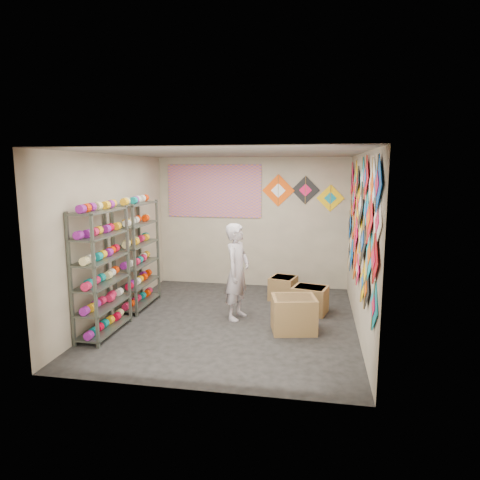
% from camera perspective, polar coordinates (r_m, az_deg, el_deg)
% --- Properties ---
extents(ground, '(4.50, 4.50, 0.00)m').
position_cam_1_polar(ground, '(7.13, -1.24, -10.74)').
color(ground, black).
extents(room_walls, '(4.50, 4.50, 4.50)m').
position_cam_1_polar(room_walls, '(6.74, -1.29, 2.50)').
color(room_walls, tan).
rests_on(room_walls, ground).
extents(shelf_rack_front, '(0.40, 1.10, 1.90)m').
position_cam_1_polar(shelf_rack_front, '(6.67, -17.97, -4.10)').
color(shelf_rack_front, '#4C5147').
rests_on(shelf_rack_front, ground).
extents(shelf_rack_back, '(0.40, 1.10, 1.90)m').
position_cam_1_polar(shelf_rack_back, '(7.81, -13.51, -1.95)').
color(shelf_rack_back, '#4C5147').
rests_on(shelf_rack_back, ground).
extents(string_spools, '(0.12, 2.36, 0.12)m').
position_cam_1_polar(string_spools, '(7.22, -15.59, -2.21)').
color(string_spools, '#DE1B49').
rests_on(string_spools, ground).
extents(kite_wall_display, '(0.06, 4.32, 2.10)m').
position_cam_1_polar(kite_wall_display, '(6.65, 15.71, 2.31)').
color(kite_wall_display, '#0E869A').
rests_on(kite_wall_display, room_walls).
extents(back_wall_kites, '(1.66, 0.02, 0.75)m').
position_cam_1_polar(back_wall_kites, '(8.81, 8.16, 6.29)').
color(back_wall_kites, '#F64D03').
rests_on(back_wall_kites, room_walls).
extents(poster, '(2.00, 0.01, 1.10)m').
position_cam_1_polar(poster, '(9.05, -3.48, 6.53)').
color(poster, '#79499E').
rests_on(poster, room_walls).
extents(shopkeeper, '(0.76, 0.66, 1.59)m').
position_cam_1_polar(shopkeeper, '(7.03, -0.38, -4.23)').
color(shopkeeper, beige).
rests_on(shopkeeper, ground).
extents(carton_a, '(0.75, 0.66, 0.54)m').
position_cam_1_polar(carton_a, '(6.67, 7.17, -9.78)').
color(carton_a, olive).
rests_on(carton_a, ground).
extents(carton_b, '(0.66, 0.58, 0.46)m').
position_cam_1_polar(carton_b, '(7.54, 9.31, -7.87)').
color(carton_b, olive).
rests_on(carton_b, ground).
extents(carton_c, '(0.56, 0.59, 0.43)m').
position_cam_1_polar(carton_c, '(8.25, 5.77, -6.38)').
color(carton_c, olive).
rests_on(carton_c, ground).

